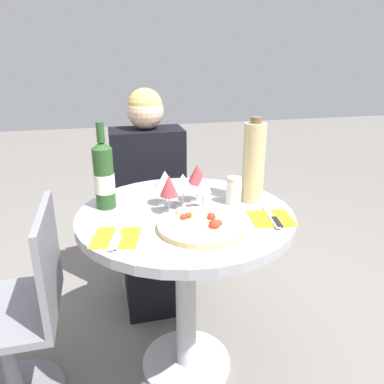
{
  "coord_description": "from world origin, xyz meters",
  "views": [
    {
      "loc": [
        -0.29,
        -1.29,
        1.32
      ],
      "look_at": [
        0.01,
        -0.06,
        0.85
      ],
      "focal_mm": 35.0,
      "sensor_mm": 36.0,
      "label": 1
    }
  ],
  "objects_px": {
    "chair_behind_diner": "(149,220)",
    "pizza_large": "(202,225)",
    "wine_bottle": "(104,176)",
    "chair_empty_side": "(18,315)",
    "dining_table": "(186,247)",
    "seated_diner": "(151,211)",
    "tall_carafe": "(254,162)"
  },
  "relations": [
    {
      "from": "pizza_large",
      "to": "wine_bottle",
      "type": "height_order",
      "value": "wine_bottle"
    },
    {
      "from": "seated_diner",
      "to": "tall_carafe",
      "type": "bearing_deg",
      "value": 123.01
    },
    {
      "from": "dining_table",
      "to": "seated_diner",
      "type": "height_order",
      "value": "seated_diner"
    },
    {
      "from": "wine_bottle",
      "to": "chair_empty_side",
      "type": "bearing_deg",
      "value": -160.74
    },
    {
      "from": "chair_behind_diner",
      "to": "pizza_large",
      "type": "height_order",
      "value": "chair_behind_diner"
    },
    {
      "from": "dining_table",
      "to": "chair_behind_diner",
      "type": "height_order",
      "value": "chair_behind_diner"
    },
    {
      "from": "dining_table",
      "to": "seated_diner",
      "type": "distance_m",
      "value": 0.6
    },
    {
      "from": "seated_diner",
      "to": "pizza_large",
      "type": "height_order",
      "value": "seated_diner"
    },
    {
      "from": "chair_empty_side",
      "to": "chair_behind_diner",
      "type": "bearing_deg",
      "value": -38.83
    },
    {
      "from": "wine_bottle",
      "to": "pizza_large",
      "type": "bearing_deg",
      "value": -40.9
    },
    {
      "from": "seated_diner",
      "to": "chair_empty_side",
      "type": "height_order",
      "value": "seated_diner"
    },
    {
      "from": "chair_behind_diner",
      "to": "tall_carafe",
      "type": "relative_size",
      "value": 2.37
    },
    {
      "from": "chair_behind_diner",
      "to": "pizza_large",
      "type": "bearing_deg",
      "value": 95.41
    },
    {
      "from": "chair_empty_side",
      "to": "pizza_large",
      "type": "height_order",
      "value": "chair_empty_side"
    },
    {
      "from": "pizza_large",
      "to": "tall_carafe",
      "type": "distance_m",
      "value": 0.37
    },
    {
      "from": "dining_table",
      "to": "chair_empty_side",
      "type": "relative_size",
      "value": 1.02
    },
    {
      "from": "dining_table",
      "to": "tall_carafe",
      "type": "bearing_deg",
      "value": 9.3
    },
    {
      "from": "dining_table",
      "to": "chair_behind_diner",
      "type": "relative_size",
      "value": 1.02
    },
    {
      "from": "chair_behind_diner",
      "to": "seated_diner",
      "type": "relative_size",
      "value": 0.7
    },
    {
      "from": "dining_table",
      "to": "tall_carafe",
      "type": "height_order",
      "value": "tall_carafe"
    },
    {
      "from": "pizza_large",
      "to": "tall_carafe",
      "type": "relative_size",
      "value": 0.9
    },
    {
      "from": "chair_behind_diner",
      "to": "tall_carafe",
      "type": "xyz_separation_m",
      "value": [
        0.35,
        -0.68,
        0.52
      ]
    },
    {
      "from": "seated_diner",
      "to": "wine_bottle",
      "type": "xyz_separation_m",
      "value": [
        -0.23,
        -0.47,
        0.36
      ]
    },
    {
      "from": "chair_behind_diner",
      "to": "seated_diner",
      "type": "height_order",
      "value": "seated_diner"
    },
    {
      "from": "seated_diner",
      "to": "tall_carafe",
      "type": "xyz_separation_m",
      "value": [
        0.35,
        -0.54,
        0.4
      ]
    },
    {
      "from": "seated_diner",
      "to": "chair_empty_side",
      "type": "distance_m",
      "value": 0.84
    },
    {
      "from": "dining_table",
      "to": "chair_empty_side",
      "type": "distance_m",
      "value": 0.68
    },
    {
      "from": "chair_empty_side",
      "to": "pizza_large",
      "type": "bearing_deg",
      "value": -102.49
    },
    {
      "from": "chair_empty_side",
      "to": "tall_carafe",
      "type": "distance_m",
      "value": 1.08
    },
    {
      "from": "chair_behind_diner",
      "to": "wine_bottle",
      "type": "height_order",
      "value": "wine_bottle"
    },
    {
      "from": "seated_diner",
      "to": "tall_carafe",
      "type": "relative_size",
      "value": 3.39
    },
    {
      "from": "wine_bottle",
      "to": "tall_carafe",
      "type": "distance_m",
      "value": 0.59
    }
  ]
}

